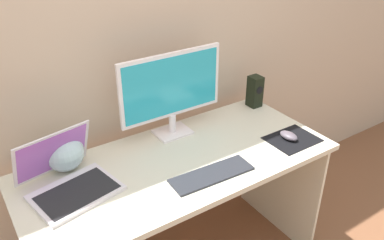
{
  "coord_description": "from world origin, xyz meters",
  "views": [
    {
      "loc": [
        -0.79,
        -1.3,
        1.81
      ],
      "look_at": [
        0.06,
        -0.02,
        0.96
      ],
      "focal_mm": 36.99,
      "sensor_mm": 36.0,
      "label": 1
    }
  ],
  "objects_px": {
    "fishbowl": "(64,152)",
    "keyboard_external": "(212,174)",
    "mouse": "(289,136)",
    "laptop": "(68,179)",
    "speaker_right": "(255,91)",
    "monitor": "(172,90)"
  },
  "relations": [
    {
      "from": "monitor",
      "to": "laptop",
      "type": "height_order",
      "value": "monitor"
    },
    {
      "from": "fishbowl",
      "to": "laptop",
      "type": "bearing_deg",
      "value": -103.7
    },
    {
      "from": "fishbowl",
      "to": "mouse",
      "type": "distance_m",
      "value": 1.09
    },
    {
      "from": "fishbowl",
      "to": "keyboard_external",
      "type": "bearing_deg",
      "value": -38.63
    },
    {
      "from": "speaker_right",
      "to": "fishbowl",
      "type": "bearing_deg",
      "value": -179.79
    },
    {
      "from": "monitor",
      "to": "speaker_right",
      "type": "relative_size",
      "value": 3.02
    },
    {
      "from": "speaker_right",
      "to": "monitor",
      "type": "bearing_deg",
      "value": -179.06
    },
    {
      "from": "monitor",
      "to": "keyboard_external",
      "type": "relative_size",
      "value": 1.46
    },
    {
      "from": "laptop",
      "to": "keyboard_external",
      "type": "distance_m",
      "value": 0.61
    },
    {
      "from": "speaker_right",
      "to": "mouse",
      "type": "distance_m",
      "value": 0.41
    },
    {
      "from": "fishbowl",
      "to": "monitor",
      "type": "bearing_deg",
      "value": -0.53
    },
    {
      "from": "fishbowl",
      "to": "keyboard_external",
      "type": "distance_m",
      "value": 0.66
    },
    {
      "from": "laptop",
      "to": "keyboard_external",
      "type": "xyz_separation_m",
      "value": [
        0.55,
        -0.26,
        -0.04
      ]
    },
    {
      "from": "monitor",
      "to": "laptop",
      "type": "bearing_deg",
      "value": -166.01
    },
    {
      "from": "speaker_right",
      "to": "mouse",
      "type": "relative_size",
      "value": 1.85
    },
    {
      "from": "speaker_right",
      "to": "fishbowl",
      "type": "distance_m",
      "value": 1.12
    },
    {
      "from": "mouse",
      "to": "laptop",
      "type": "bearing_deg",
      "value": 162.69
    },
    {
      "from": "laptop",
      "to": "fishbowl",
      "type": "relative_size",
      "value": 2.23
    },
    {
      "from": "speaker_right",
      "to": "laptop",
      "type": "xyz_separation_m",
      "value": [
        -1.16,
        -0.16,
        -0.04
      ]
    },
    {
      "from": "keyboard_external",
      "to": "mouse",
      "type": "bearing_deg",
      "value": 6.41
    },
    {
      "from": "mouse",
      "to": "fishbowl",
      "type": "bearing_deg",
      "value": 154.31
    },
    {
      "from": "keyboard_external",
      "to": "fishbowl",
      "type": "bearing_deg",
      "value": 144.35
    }
  ]
}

